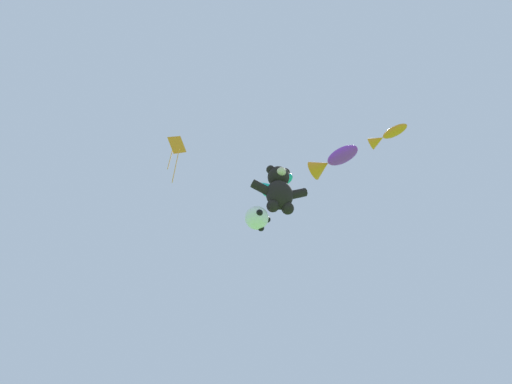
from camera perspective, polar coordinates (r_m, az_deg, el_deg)
teddy_bear_kite at (r=12.28m, az=3.89°, el=0.51°), size 2.11×0.93×2.14m
soccer_ball_kite at (r=11.46m, az=0.18°, el=-4.36°), size 0.87×0.87×0.81m
fish_kite_teal at (r=14.89m, az=3.30°, el=1.41°), size 1.41×1.55×0.70m
fish_kite_violet at (r=14.96m, az=12.44°, el=5.03°), size 1.90×2.18×0.89m
fish_kite_tangerine at (r=14.68m, az=20.81°, el=8.71°), size 1.26×1.49×0.52m
diamond_kite at (r=15.40m, az=-13.13°, el=7.15°), size 0.89×0.67×2.70m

